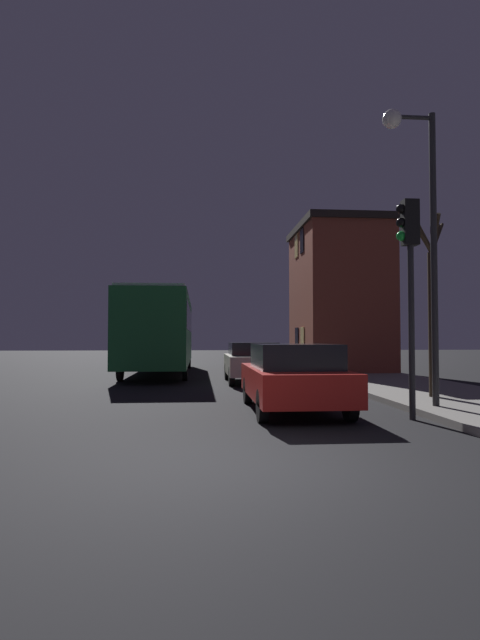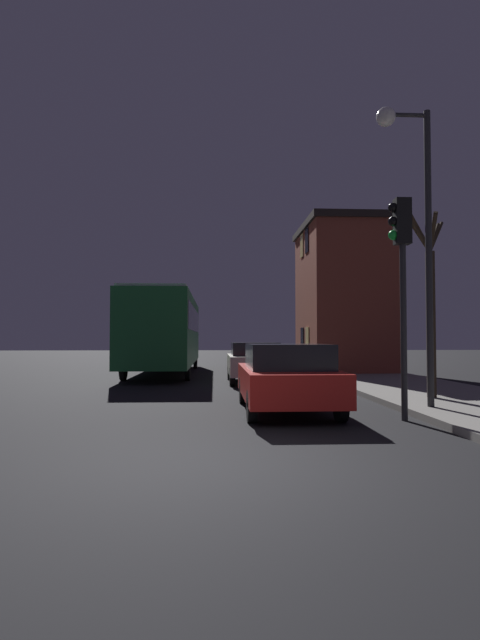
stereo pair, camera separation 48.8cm
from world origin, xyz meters
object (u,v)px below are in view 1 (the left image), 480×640
at_px(bare_tree, 431,301).
at_px(bus, 161,328).
at_px(car_near_lane, 293,376).
at_px(traffic_light, 409,261).
at_px(car_mid_lane, 252,361).
at_px(streetlamp, 419,205).

distance_m(bare_tree, bus, 13.06).
height_order(bus, car_near_lane, bus).
xyz_separation_m(traffic_light, car_mid_lane, (-2.21, 8.31, -2.33)).
xyz_separation_m(streetlamp, traffic_light, (-0.61, -0.88, -1.38)).
bearing_deg(car_mid_lane, bare_tree, -56.77).
relative_size(bare_tree, car_mid_lane, 1.17).
bearing_deg(streetlamp, car_mid_lane, 110.77).
bearing_deg(streetlamp, traffic_light, -124.79).
relative_size(streetlamp, traffic_light, 1.48).
bearing_deg(bare_tree, bus, 124.80).
relative_size(streetlamp, bus, 0.54).
height_order(streetlamp, car_mid_lane, streetlamp).
xyz_separation_m(traffic_light, bare_tree, (1.63, 2.45, -0.59)).
height_order(streetlamp, traffic_light, streetlamp).
distance_m(bus, car_mid_lane, 6.19).
bearing_deg(car_near_lane, car_mid_lane, 91.04).
relative_size(traffic_light, car_mid_lane, 1.10).
bearing_deg(streetlamp, bus, 117.62).
bearing_deg(traffic_light, bare_tree, 56.38).
bearing_deg(car_mid_lane, streetlamp, -69.23).
bearing_deg(car_near_lane, traffic_light, -31.10).
bearing_deg(car_near_lane, bus, 107.42).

